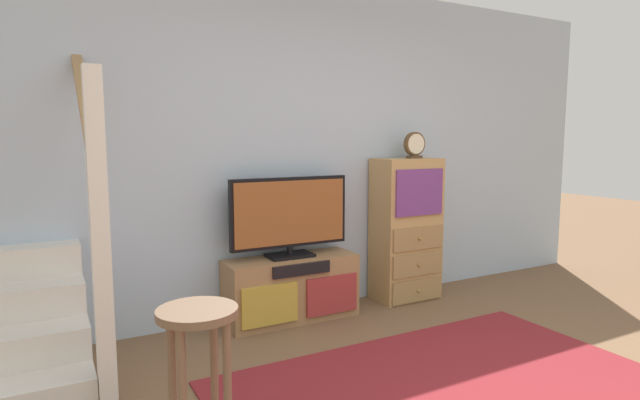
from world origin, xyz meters
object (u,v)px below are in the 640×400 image
(media_console, at_px, (292,289))
(desk_clock, at_px, (415,145))
(television, at_px, (290,215))
(bar_stool_near, at_px, (198,352))
(side_cabinet, at_px, (406,229))

(media_console, distance_m, desk_clock, 1.65)
(television, xyz_separation_m, bar_stool_near, (-1.16, -1.55, -0.30))
(desk_clock, bearing_deg, bar_stool_near, -147.10)
(media_console, xyz_separation_m, bar_stool_near, (-1.16, -1.53, 0.29))
(side_cabinet, xyz_separation_m, desk_clock, (0.06, -0.01, 0.75))
(television, bearing_deg, side_cabinet, -0.69)
(bar_stool_near, bearing_deg, desk_clock, 32.90)
(television, relative_size, desk_clock, 4.27)
(television, xyz_separation_m, side_cabinet, (1.14, -0.01, -0.21))
(desk_clock, relative_size, bar_stool_near, 0.31)
(media_console, height_order, desk_clock, desk_clock)
(media_console, bearing_deg, bar_stool_near, -127.10)
(media_console, height_order, bar_stool_near, bar_stool_near)
(side_cabinet, distance_m, desk_clock, 0.75)
(bar_stool_near, bearing_deg, side_cabinet, 33.85)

